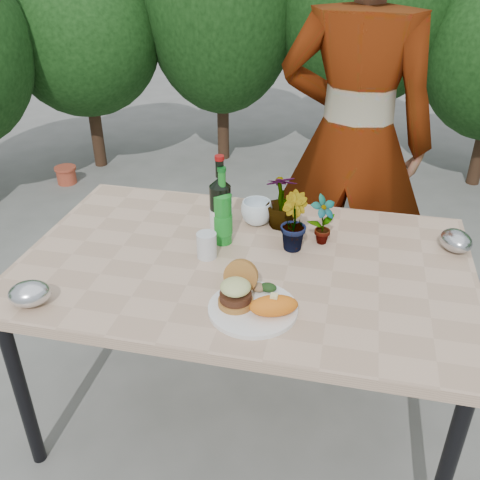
% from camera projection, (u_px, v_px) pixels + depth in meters
% --- Properties ---
extents(ground, '(80.00, 80.00, 0.00)m').
position_uv_depth(ground, '(244.00, 408.00, 2.29)').
color(ground, '#63635F').
rests_on(ground, ground).
extents(patio_table, '(1.60, 1.00, 0.75)m').
position_uv_depth(patio_table, '(245.00, 274.00, 1.94)').
color(patio_table, tan).
rests_on(patio_table, ground).
extents(shrub_hedge, '(6.88, 5.11, 2.23)m').
position_uv_depth(shrub_hedge, '(357.00, 53.00, 3.08)').
color(shrub_hedge, '#382316').
rests_on(shrub_hedge, ground).
extents(dinner_plate, '(0.28, 0.28, 0.01)m').
position_uv_depth(dinner_plate, '(253.00, 309.00, 1.66)').
color(dinner_plate, white).
rests_on(dinner_plate, patio_table).
extents(burger_stack, '(0.11, 0.16, 0.11)m').
position_uv_depth(burger_stack, '(237.00, 289.00, 1.66)').
color(burger_stack, '#B7722D').
rests_on(burger_stack, dinner_plate).
extents(sweet_potato, '(0.17, 0.12, 0.06)m').
position_uv_depth(sweet_potato, '(274.00, 306.00, 1.61)').
color(sweet_potato, orange).
rests_on(sweet_potato, dinner_plate).
extents(grilled_veg, '(0.08, 0.05, 0.03)m').
position_uv_depth(grilled_veg, '(264.00, 287.00, 1.72)').
color(grilled_veg, olive).
rests_on(grilled_veg, dinner_plate).
extents(wine_bottle, '(0.08, 0.08, 0.34)m').
position_uv_depth(wine_bottle, '(220.00, 211.00, 1.98)').
color(wine_bottle, black).
rests_on(wine_bottle, patio_table).
extents(sparkling_water, '(0.07, 0.07, 0.30)m').
position_uv_depth(sparkling_water, '(223.00, 216.00, 1.97)').
color(sparkling_water, '#167D21').
rests_on(sparkling_water, patio_table).
extents(plastic_cup, '(0.07, 0.07, 0.09)m').
position_uv_depth(plastic_cup, '(207.00, 245.00, 1.91)').
color(plastic_cup, silver).
rests_on(plastic_cup, patio_table).
extents(seedling_left, '(0.12, 0.12, 0.19)m').
position_uv_depth(seedling_left, '(323.00, 220.00, 1.97)').
color(seedling_left, '#26571D').
rests_on(seedling_left, patio_table).
extents(seedling_mid, '(0.14, 0.15, 0.22)m').
position_uv_depth(seedling_mid, '(293.00, 222.00, 1.94)').
color(seedling_mid, '#306121').
rests_on(seedling_mid, patio_table).
extents(seedling_right, '(0.16, 0.16, 0.22)m').
position_uv_depth(seedling_right, '(282.00, 201.00, 2.08)').
color(seedling_right, '#27511B').
rests_on(seedling_right, patio_table).
extents(blue_bowl, '(0.15, 0.15, 0.10)m').
position_uv_depth(blue_bowl, '(257.00, 212.00, 2.13)').
color(blue_bowl, white).
rests_on(blue_bowl, patio_table).
extents(foil_packet_left, '(0.16, 0.15, 0.08)m').
position_uv_depth(foil_packet_left, '(30.00, 294.00, 1.67)').
color(foil_packet_left, silver).
rests_on(foil_packet_left, patio_table).
extents(foil_packet_right, '(0.15, 0.17, 0.08)m').
position_uv_depth(foil_packet_right, '(456.00, 241.00, 1.96)').
color(foil_packet_right, '#AFB2B6').
rests_on(foil_packet_right, patio_table).
extents(person, '(0.74, 0.53, 1.91)m').
position_uv_depth(person, '(353.00, 142.00, 2.39)').
color(person, '#97664B').
rests_on(person, ground).
extents(terracotta_pot, '(0.17, 0.17, 0.14)m').
position_uv_depth(terracotta_pot, '(66.00, 175.00, 4.28)').
color(terracotta_pot, '#BF4A31').
rests_on(terracotta_pot, ground).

